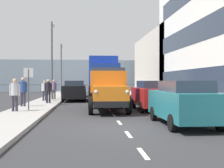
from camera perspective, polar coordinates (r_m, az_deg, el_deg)
ground_plane at (r=20.96m, az=-1.43°, el=-4.04°), size 80.00×80.00×0.00m
sidewalk_left at (r=21.70m, az=10.47°, el=-3.69°), size 2.29×42.73×0.15m
sidewalk_right at (r=21.15m, az=-13.63°, el=-3.81°), size 2.29×42.73×0.15m
road_centreline_markings at (r=20.27m, az=-1.30°, el=-4.19°), size 0.12×38.69×0.01m
building_far_block at (r=34.78m, az=13.48°, el=3.68°), size 8.19×15.90×7.12m
sea_horizon at (r=45.24m, az=-3.37°, el=1.66°), size 80.00×0.80×5.00m
seawall_railing at (r=41.64m, az=-3.23°, el=-0.43°), size 28.08×0.08×1.20m
truck_vintage_orange at (r=15.69m, az=-0.83°, el=-1.31°), size 2.17×5.64×2.43m
lorry_cargo_blue at (r=26.17m, az=-1.91°, el=1.45°), size 2.58×8.20×3.87m
car_teal_kerbside_near at (r=11.27m, az=14.14°, el=-3.55°), size 1.86×4.36×1.72m
car_red_kerbside_1 at (r=16.54m, az=7.87°, el=-2.20°), size 1.75×4.24×1.72m
car_black_oppositeside_0 at (r=24.36m, az=-7.53°, el=-1.27°), size 1.95×4.66×1.72m
car_maroon_oppositeside_1 at (r=30.81m, az=-7.01°, el=-0.87°), size 1.85×4.26×1.72m
pedestrian_with_bag at (r=15.41m, az=-18.99°, el=-1.55°), size 0.53×0.34×1.68m
pedestrian_by_lamp at (r=18.27m, az=-17.47°, el=-1.01°), size 0.53×0.34×1.77m
pedestrian_in_dark_coat at (r=20.41m, az=-12.70°, el=-1.01°), size 0.53×0.34×1.67m
pedestrian_couple_b at (r=22.81m, az=-13.43°, el=-0.96°), size 0.53×0.34×1.59m
pedestrian_strolling at (r=24.48m, az=-11.66°, el=-0.76°), size 0.53×0.34×1.65m
lamp_post_promenade at (r=25.17m, az=-11.97°, el=6.08°), size 0.32×1.14×6.65m
lamp_post_far at (r=34.65m, az=-10.16°, el=4.02°), size 0.32×1.14×5.99m
street_sign at (r=15.79m, az=-16.46°, el=0.51°), size 0.50×0.07×2.25m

